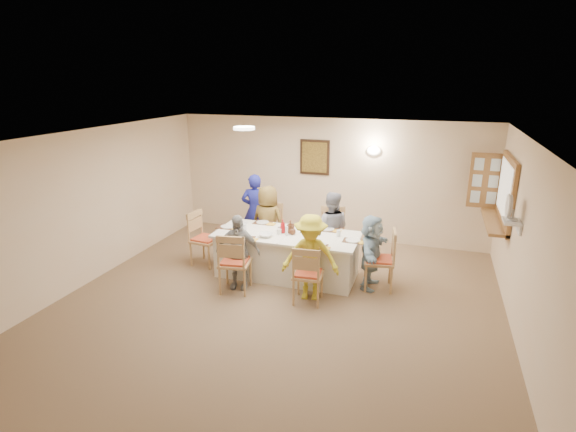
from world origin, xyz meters
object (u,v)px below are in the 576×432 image
(diner_front_left, at_px, (238,252))
(chair_front_left, at_px, (235,261))
(diner_back_left, at_px, (268,222))
(diner_right_end, at_px, (371,252))
(chair_front_right, at_px, (308,273))
(chair_right_end, at_px, (379,259))
(chair_left_end, at_px, (205,239))
(diner_front_right, at_px, (310,257))
(desk_fan, at_px, (511,211))
(condiment_ketchup, at_px, (283,226))
(dining_table, at_px, (287,255))
(diner_back_right, at_px, (331,229))
(caregiver, at_px, (255,211))
(chair_back_left, at_px, (270,230))
(serving_hatch, at_px, (506,192))
(chair_back_right, at_px, (332,236))

(diner_front_left, bearing_deg, chair_front_left, -99.03)
(diner_back_left, height_order, diner_right_end, diner_back_left)
(chair_front_right, distance_m, chair_right_end, 1.24)
(chair_left_end, distance_m, diner_front_right, 2.26)
(desk_fan, relative_size, diner_back_left, 0.22)
(diner_back_left, relative_size, condiment_ketchup, 6.00)
(dining_table, height_order, diner_back_right, diner_back_right)
(diner_back_right, height_order, condiment_ketchup, diner_back_right)
(caregiver, bearing_deg, chair_back_left, 129.83)
(chair_front_left, height_order, chair_right_end, chair_front_left)
(chair_back_left, height_order, chair_front_left, chair_front_left)
(chair_back_left, relative_size, caregiver, 0.67)
(desk_fan, xyz_separation_m, diner_back_right, (-2.69, 0.96, -0.87))
(chair_back_left, distance_m, chair_right_end, 2.29)
(chair_back_left, bearing_deg, dining_table, -63.00)
(chair_front_right, bearing_deg, dining_table, -58.48)
(chair_right_end, bearing_deg, caregiver, -122.76)
(chair_back_left, xyz_separation_m, chair_right_end, (2.15, -0.80, 0.01))
(dining_table, relative_size, chair_right_end, 2.41)
(diner_front_left, bearing_deg, chair_front_right, -14.74)
(diner_back_right, bearing_deg, chair_front_right, 84.49)
(diner_back_right, bearing_deg, diner_right_end, 134.82)
(serving_hatch, distance_m, diner_front_right, 3.41)
(diner_back_left, relative_size, diner_front_left, 1.12)
(diner_front_right, bearing_deg, chair_front_left, 176.78)
(caregiver, distance_m, condiment_ketchup, 1.50)
(desk_fan, distance_m, chair_back_left, 4.18)
(chair_front_right, relative_size, diner_front_left, 0.76)
(dining_table, distance_m, caregiver, 1.60)
(dining_table, bearing_deg, diner_front_left, -131.42)
(chair_left_end, bearing_deg, chair_front_right, -103.86)
(dining_table, bearing_deg, chair_front_left, -126.87)
(chair_front_right, xyz_separation_m, condiment_ketchup, (-0.68, 0.82, 0.41))
(chair_left_end, bearing_deg, chair_back_right, -63.04)
(serving_hatch, bearing_deg, chair_left_end, -167.78)
(chair_front_left, height_order, diner_front_right, diner_front_right)
(diner_back_right, bearing_deg, chair_left_end, 12.04)
(chair_right_end, xyz_separation_m, diner_front_right, (-0.95, -0.68, 0.17))
(dining_table, height_order, chair_right_end, chair_right_end)
(chair_right_end, bearing_deg, dining_table, -98.90)
(chair_back_right, bearing_deg, chair_back_left, 169.61)
(diner_front_left, bearing_deg, chair_left_end, 135.38)
(chair_back_left, xyz_separation_m, caregiver, (-0.45, 0.35, 0.25))
(chair_front_right, bearing_deg, serving_hatch, -151.61)
(chair_back_right, xyz_separation_m, condiment_ketchup, (-0.68, -0.78, 0.36))
(dining_table, distance_m, diner_front_left, 0.94)
(serving_hatch, height_order, diner_front_left, serving_hatch)
(serving_hatch, xyz_separation_m, diner_front_left, (-4.00, -1.75, -0.88))
(chair_back_right, xyz_separation_m, diner_right_end, (0.82, -0.80, 0.10))
(chair_front_left, distance_m, diner_back_right, 1.91)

